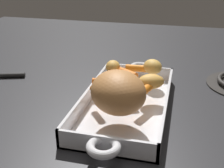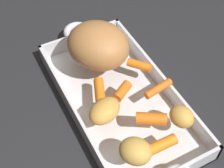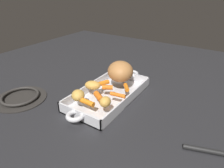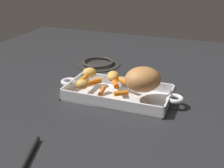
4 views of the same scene
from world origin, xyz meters
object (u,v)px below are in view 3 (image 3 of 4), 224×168
(baby_carrot_long, at_px, (99,97))
(potato_whole, at_px, (78,95))
(baby_carrot_northwest, at_px, (108,88))
(roasting_dish, at_px, (109,95))
(potato_corner, at_px, (105,102))
(potato_golden_small, at_px, (93,85))
(baby_carrot_short, at_px, (88,102))
(stove_burner_rear, at_px, (20,97))
(pork_roast, at_px, (120,71))
(baby_carrot_northeast, at_px, (102,83))
(baby_carrot_center_left, at_px, (126,87))
(baby_carrot_southeast, at_px, (118,95))

(baby_carrot_long, relative_size, potato_whole, 0.99)
(baby_carrot_northwest, xyz_separation_m, baby_carrot_long, (-0.08, -0.01, 0.00))
(roasting_dish, distance_m, potato_corner, 0.14)
(potato_golden_small, bearing_deg, roasting_dish, -52.37)
(baby_carrot_northwest, relative_size, potato_corner, 0.92)
(baby_carrot_short, height_order, stove_burner_rear, baby_carrot_short)
(potato_whole, xyz_separation_m, potato_corner, (0.02, -0.10, -0.00))
(potato_corner, bearing_deg, pork_roast, 17.32)
(baby_carrot_northeast, bearing_deg, potato_corner, -140.06)
(pork_roast, distance_m, baby_carrot_center_left, 0.09)
(baby_carrot_northeast, bearing_deg, stove_burner_rear, 129.83)
(baby_carrot_long, bearing_deg, potato_whole, 127.49)
(potato_corner, xyz_separation_m, stove_burner_rear, (-0.10, 0.36, -0.05))
(baby_carrot_short, bearing_deg, baby_carrot_northwest, 0.71)
(baby_carrot_northwest, height_order, stove_burner_rear, baby_carrot_northwest)
(roasting_dish, distance_m, potato_golden_small, 0.08)
(pork_roast, distance_m, baby_carrot_southeast, 0.15)
(pork_roast, height_order, baby_carrot_long, pork_roast)
(baby_carrot_long, distance_m, baby_carrot_southeast, 0.07)
(pork_roast, relative_size, baby_carrot_northwest, 2.98)
(roasting_dish, xyz_separation_m, potato_golden_small, (-0.04, 0.05, 0.05))
(pork_roast, relative_size, baby_carrot_southeast, 2.13)
(baby_carrot_long, height_order, potato_golden_small, potato_golden_small)
(baby_carrot_northwest, distance_m, baby_carrot_southeast, 0.07)
(baby_carrot_northwest, height_order, baby_carrot_southeast, baby_carrot_northwest)
(pork_roast, relative_size, potato_corner, 2.75)
(baby_carrot_southeast, bearing_deg, potato_golden_small, 92.27)
(potato_corner, bearing_deg, baby_carrot_northeast, 39.94)
(pork_roast, distance_m, potato_whole, 0.23)
(roasting_dish, bearing_deg, potato_corner, -151.73)
(potato_whole, bearing_deg, baby_carrot_long, -52.51)
(potato_golden_small, bearing_deg, stove_burner_rear, 124.64)
(baby_carrot_long, distance_m, potato_whole, 0.07)
(potato_whole, relative_size, potato_corner, 1.18)
(potato_whole, bearing_deg, baby_carrot_northwest, -20.72)
(roasting_dish, relative_size, baby_carrot_center_left, 9.59)
(pork_roast, bearing_deg, baby_carrot_short, -178.43)
(stove_burner_rear, bearing_deg, baby_carrot_short, -76.93)
(baby_carrot_northeast, height_order, potato_golden_small, potato_golden_small)
(pork_roast, height_order, stove_burner_rear, pork_roast)
(roasting_dish, xyz_separation_m, baby_carrot_northwest, (-0.01, -0.00, 0.04))
(baby_carrot_northeast, bearing_deg, roasting_dish, -98.80)
(baby_carrot_center_left, distance_m, baby_carrot_southeast, 0.07)
(potato_corner, bearing_deg, roasting_dish, 28.27)
(baby_carrot_northwest, distance_m, potato_corner, 0.12)
(baby_carrot_northwest, distance_m, potato_golden_small, 0.06)
(baby_carrot_center_left, height_order, potato_corner, potato_corner)
(baby_carrot_northeast, distance_m, potato_corner, 0.15)
(baby_carrot_long, distance_m, potato_corner, 0.05)
(pork_roast, height_order, baby_carrot_short, pork_roast)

